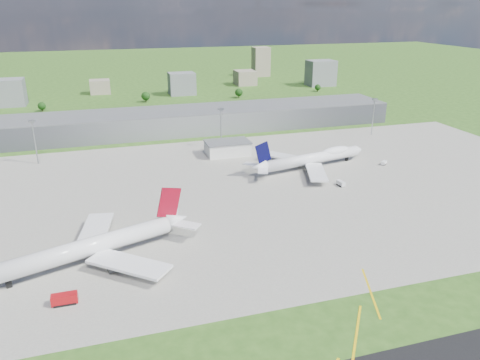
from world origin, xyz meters
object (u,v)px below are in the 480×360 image
object	(u,v)px
van_white_near	(341,184)
tug_yellow	(161,228)
van_white_far	(384,163)
airliner_blue_quad	(313,158)
fire_truck	(65,299)
airliner_red_twin	(93,247)

from	to	relation	value
van_white_near	tug_yellow	bearing A→B (deg)	96.30
van_white_near	van_white_far	distance (m)	46.25
airliner_blue_quad	fire_truck	xyz separation A→B (m)	(-128.44, -95.45, -3.77)
airliner_red_twin	fire_truck	size ratio (longest dim) A/B	9.79
fire_truck	van_white_near	world-z (taller)	fire_truck
van_white_far	van_white_near	bearing A→B (deg)	172.57
airliner_blue_quad	fire_truck	world-z (taller)	airliner_blue_quad
fire_truck	tug_yellow	bearing A→B (deg)	49.99
van_white_far	airliner_red_twin	bearing A→B (deg)	164.41
tug_yellow	fire_truck	bearing A→B (deg)	-175.68
airliner_red_twin	van_white_near	xyz separation A→B (m)	(120.90, 40.70, -4.49)
airliner_blue_quad	van_white_near	bearing A→B (deg)	-98.70
airliner_red_twin	tug_yellow	distance (m)	32.05
airliner_red_twin	van_white_far	world-z (taller)	airliner_red_twin
tug_yellow	airliner_blue_quad	bearing A→B (deg)	-15.27
airliner_blue_quad	fire_truck	size ratio (longest dim) A/B	9.59
van_white_near	van_white_far	bearing A→B (deg)	-67.84
airliner_blue_quad	fire_truck	distance (m)	160.07
airliner_red_twin	fire_truck	bearing A→B (deg)	50.16
airliner_red_twin	tug_yellow	bearing A→B (deg)	-165.98
airliner_red_twin	tug_yellow	size ratio (longest dim) A/B	17.57
airliner_blue_quad	van_white_far	size ratio (longest dim) A/B	16.74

